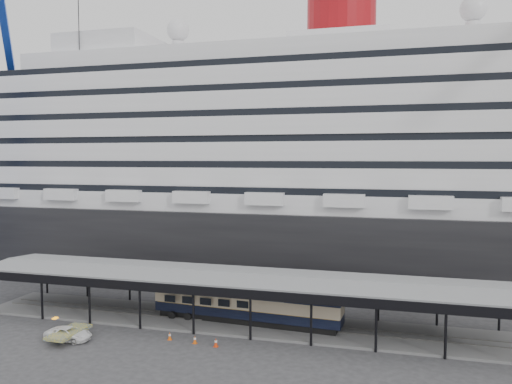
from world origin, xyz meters
TOP-DOWN VIEW (x-y plane):
  - ground at (0.00, 0.00)m, footprint 200.00×200.00m
  - cruise_ship at (0.05, 32.00)m, footprint 130.00×30.00m
  - platform_canopy at (0.00, 5.00)m, footprint 56.00×9.18m
  - port_truck at (-13.65, -3.74)m, footprint 4.45×2.11m
  - pullman_carriage at (1.27, 5.00)m, footprint 20.03×3.98m
  - traffic_cone_left at (-4.48, -1.13)m, footprint 0.47×0.47m
  - traffic_cone_mid at (-1.82, -1.40)m, footprint 0.49×0.49m
  - traffic_cone_right at (0.33, -1.64)m, footprint 0.43×0.43m

SIDE VIEW (x-z plane):
  - ground at x=0.00m, z-range 0.00..0.00m
  - traffic_cone_left at x=-4.48m, z-range 0.00..0.74m
  - traffic_cone_mid at x=-1.82m, z-range 0.00..0.75m
  - traffic_cone_right at x=0.33m, z-range 0.00..0.81m
  - port_truck at x=-13.65m, z-range 0.00..1.23m
  - platform_canopy at x=0.00m, z-range -0.29..5.01m
  - pullman_carriage at x=1.27m, z-range -7.37..12.16m
  - cruise_ship at x=0.05m, z-range -3.60..40.30m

